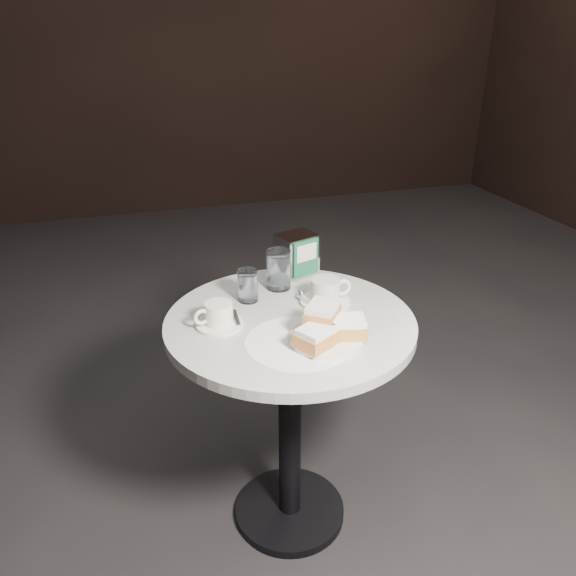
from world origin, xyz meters
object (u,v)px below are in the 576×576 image
at_px(coffee_cup_left, 219,316).
at_px(coffee_cup_right, 326,293).
at_px(water_glass_right, 278,270).
at_px(napkin_dispenser, 297,255).
at_px(cafe_table, 290,378).
at_px(beignet_plate, 328,330).
at_px(water_glass_left, 248,286).

bearing_deg(coffee_cup_left, coffee_cup_right, -3.63).
distance_m(water_glass_right, napkin_dispenser, 0.11).
distance_m(cafe_table, coffee_cup_left, 0.30).
relative_size(coffee_cup_left, water_glass_right, 1.24).
relative_size(beignet_plate, coffee_cup_right, 1.46).
height_order(beignet_plate, water_glass_right, water_glass_right).
bearing_deg(coffee_cup_left, cafe_table, -16.36).
distance_m(coffee_cup_left, water_glass_right, 0.29).
distance_m(cafe_table, water_glass_right, 0.33).
distance_m(coffee_cup_left, water_glass_left, 0.17).
distance_m(water_glass_left, water_glass_right, 0.13).
bearing_deg(cafe_table, beignet_plate, -69.13).
height_order(beignet_plate, coffee_cup_right, beignet_plate).
xyz_separation_m(beignet_plate, napkin_dispenser, (0.05, 0.43, 0.04)).
xyz_separation_m(cafe_table, napkin_dispenser, (0.11, 0.28, 0.27)).
xyz_separation_m(water_glass_right, napkin_dispenser, (0.08, 0.08, 0.01)).
relative_size(coffee_cup_left, napkin_dispenser, 1.07).
bearing_deg(cafe_table, napkin_dispenser, 68.87).
height_order(cafe_table, coffee_cup_right, coffee_cup_right).
bearing_deg(cafe_table, water_glass_right, 83.05).
height_order(coffee_cup_right, water_glass_left, water_glass_left).
relative_size(cafe_table, beignet_plate, 3.25).
height_order(coffee_cup_left, water_glass_right, water_glass_right).
xyz_separation_m(coffee_cup_left, napkin_dispenser, (0.30, 0.26, 0.04)).
bearing_deg(coffee_cup_right, beignet_plate, -109.32).
bearing_deg(water_glass_left, coffee_cup_right, -21.24).
bearing_deg(napkin_dispenser, cafe_table, -130.30).
xyz_separation_m(cafe_table, coffee_cup_right, (0.13, 0.06, 0.23)).
bearing_deg(water_glass_right, napkin_dispenser, 42.85).
bearing_deg(coffee_cup_right, water_glass_left, 158.36).
bearing_deg(beignet_plate, water_glass_right, 95.17).
height_order(water_glass_left, napkin_dispenser, napkin_dispenser).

